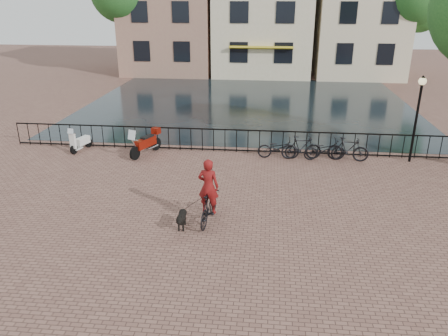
# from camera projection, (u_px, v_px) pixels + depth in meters

# --- Properties ---
(ground) EXTENTS (100.00, 100.00, 0.00)m
(ground) POSITION_uv_depth(u_px,v_px,m) (212.00, 250.00, 11.70)
(ground) COLOR brown
(ground) RESTS_ON ground
(canal_water) EXTENTS (20.00, 20.00, 0.00)m
(canal_water) POSITION_uv_depth(u_px,v_px,m) (248.00, 103.00, 27.70)
(canal_water) COLOR black
(canal_water) RESTS_ON ground
(railing) EXTENTS (20.00, 0.05, 1.02)m
(railing) POSITION_uv_depth(u_px,v_px,m) (236.00, 141.00, 18.91)
(railing) COLOR black
(railing) RESTS_ON ground
(canal_house_mid) EXTENTS (8.00, 9.50, 11.80)m
(canal_house_mid) POSITION_uv_depth(u_px,v_px,m) (264.00, 2.00, 37.22)
(canal_house_mid) COLOR beige
(canal_house_mid) RESTS_ON ground
(lamp_post) EXTENTS (0.30, 0.30, 3.45)m
(lamp_post) POSITION_uv_depth(u_px,v_px,m) (419.00, 105.00, 17.13)
(lamp_post) COLOR black
(lamp_post) RESTS_ON ground
(cyclist) EXTENTS (0.80, 1.78, 2.36)m
(cyclist) POSITION_uv_depth(u_px,v_px,m) (208.00, 195.00, 12.83)
(cyclist) COLOR black
(cyclist) RESTS_ON ground
(dog) EXTENTS (0.32, 0.86, 0.57)m
(dog) POSITION_uv_depth(u_px,v_px,m) (182.00, 219.00, 12.74)
(dog) COLOR black
(dog) RESTS_ON ground
(motorcycle) EXTENTS (1.14, 1.88, 1.33)m
(motorcycle) POSITION_uv_depth(u_px,v_px,m) (145.00, 140.00, 18.51)
(motorcycle) COLOR maroon
(motorcycle) RESTS_ON ground
(scooter) EXTENTS (0.68, 1.32, 1.18)m
(scooter) POSITION_uv_depth(u_px,v_px,m) (80.00, 138.00, 19.06)
(scooter) COLOR silver
(scooter) RESTS_ON ground
(parked_bike_0) EXTENTS (1.72, 0.62, 0.90)m
(parked_bike_0) POSITION_uv_depth(u_px,v_px,m) (278.00, 148.00, 18.19)
(parked_bike_0) COLOR black
(parked_bike_0) RESTS_ON ground
(parked_bike_1) EXTENTS (1.71, 0.68, 1.00)m
(parked_bike_1) POSITION_uv_depth(u_px,v_px,m) (301.00, 148.00, 18.08)
(parked_bike_1) COLOR black
(parked_bike_1) RESTS_ON ground
(parked_bike_2) EXTENTS (1.78, 0.83, 0.90)m
(parked_bike_2) POSITION_uv_depth(u_px,v_px,m) (324.00, 150.00, 18.00)
(parked_bike_2) COLOR black
(parked_bike_2) RESTS_ON ground
(parked_bike_3) EXTENTS (1.71, 0.65, 1.00)m
(parked_bike_3) POSITION_uv_depth(u_px,v_px,m) (348.00, 149.00, 17.89)
(parked_bike_3) COLOR black
(parked_bike_3) RESTS_ON ground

